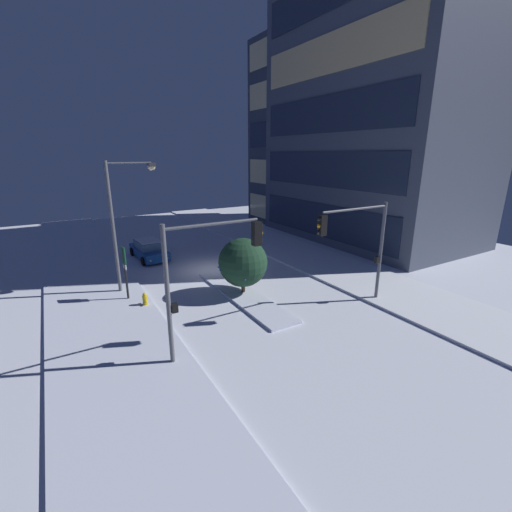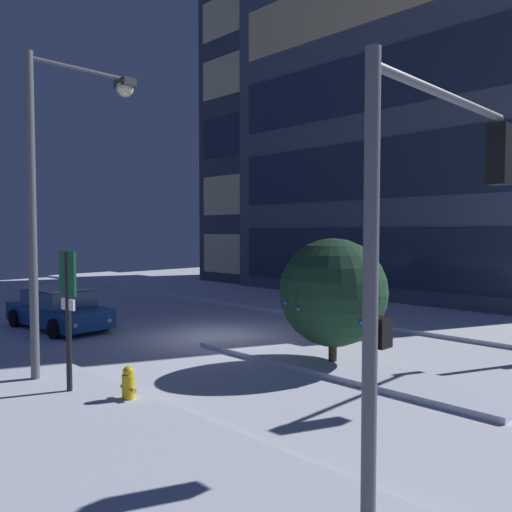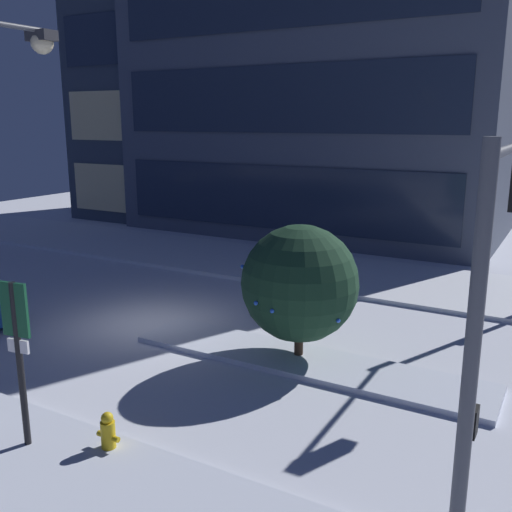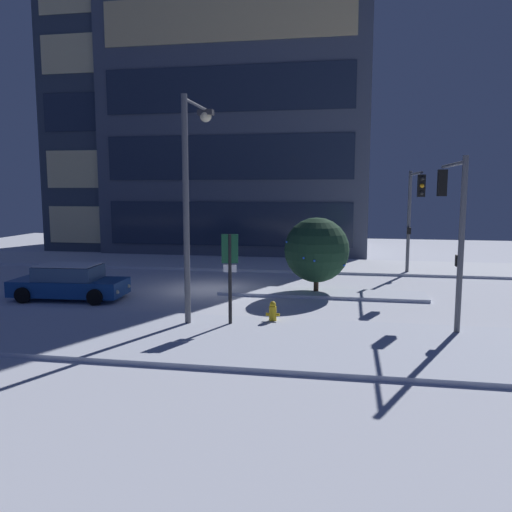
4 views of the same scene
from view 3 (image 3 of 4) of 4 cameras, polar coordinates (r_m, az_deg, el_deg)
The scene contains 8 objects.
ground at distance 17.27m, azimuth -10.53°, elevation -6.60°, with size 52.00×52.00×0.00m, color silver.
curb_strip_far at distance 23.47m, azimuth 1.73°, elevation -0.83°, with size 52.00×5.20×0.14m, color silver.
median_strip at distance 14.35m, azimuth 4.78°, elevation -10.36°, with size 9.00×1.80×0.14m, color silver.
office_tower_secondary at distance 36.42m, azimuth -5.32°, elevation 19.96°, with size 12.33×10.84×20.05m.
traffic_light_corner_near_right at distance 8.26m, azimuth 22.82°, elevation -1.24°, with size 0.32×4.26×5.67m.
fire_hydrant at distance 11.00m, azimuth -14.44°, elevation -16.73°, with size 0.48×0.26×0.82m.
parking_info_sign at distance 10.88m, azimuth -22.50°, elevation -8.17°, with size 0.55×0.14×3.17m.
decorated_tree_median at distance 13.96m, azimuth 4.36°, elevation -2.72°, with size 2.86×2.90×3.41m.
Camera 3 is at (10.58, -12.33, 5.85)m, focal length 40.38 mm.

